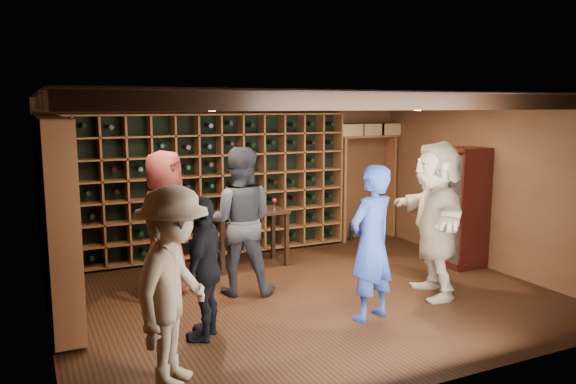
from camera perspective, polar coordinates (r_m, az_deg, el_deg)
name	(u,v)px	position (r m, az deg, el deg)	size (l,w,h in m)	color
ground	(307,296)	(7.22, 1.95, -10.52)	(6.00, 6.00, 0.00)	black
room_shell	(306,103)	(6.86, 1.85, 9.07)	(6.00, 6.00, 6.00)	brown
wine_rack_back	(209,185)	(8.86, -8.02, 0.68)	(4.65, 0.30, 2.20)	brown
wine_rack_left	(56,214)	(6.98, -22.47, -2.08)	(0.30, 2.65, 2.20)	brown
crate_shelf	(368,152)	(10.08, 8.09, 4.03)	(1.20, 0.32, 2.07)	brown
display_cabinet	(464,210)	(8.70, 17.42, -1.75)	(0.55, 0.50, 1.75)	#370E0B
man_blue_shirt	(371,243)	(6.32, 8.45, -5.14)	(0.64, 0.42, 1.75)	navy
man_grey_suit	(239,221)	(7.13, -4.98, -2.96)	(0.91, 0.71, 1.88)	black
guest_red_floral	(165,223)	(7.23, -12.41, -3.12)	(0.90, 0.58, 1.84)	maroon
guest_woman_black	(205,268)	(5.84, -8.47, -7.64)	(0.87, 0.36, 1.49)	black
guest_khaki	(174,287)	(4.90, -11.54, -9.42)	(1.12, 0.64, 1.73)	gray
guest_beige	(435,219)	(7.26, 14.75, -2.69)	(1.81, 0.58, 1.96)	#BEAA8C
tasting_table	(248,217)	(8.33, -4.04, -2.57)	(1.14, 0.61, 1.13)	black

